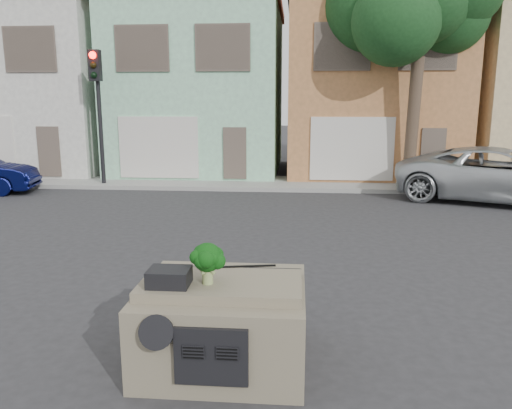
# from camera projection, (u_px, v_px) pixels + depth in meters

# --- Properties ---
(ground_plane) EXTENTS (120.00, 120.00, 0.00)m
(ground_plane) POSITION_uv_depth(u_px,v_px,m) (248.00, 278.00, 9.26)
(ground_plane) COLOR #303033
(ground_plane) RESTS_ON ground
(sidewalk) EXTENTS (40.00, 3.00, 0.15)m
(sidewalk) POSITION_uv_depth(u_px,v_px,m) (274.00, 183.00, 19.49)
(sidewalk) COLOR gray
(sidewalk) RESTS_ON ground
(townhouse_white) EXTENTS (7.20, 8.20, 7.55)m
(townhouse_white) POSITION_uv_depth(u_px,v_px,m) (46.00, 89.00, 23.54)
(townhouse_white) COLOR silver
(townhouse_white) RESTS_ON ground
(townhouse_mint) EXTENTS (7.20, 8.20, 7.55)m
(townhouse_mint) POSITION_uv_depth(u_px,v_px,m) (203.00, 89.00, 22.93)
(townhouse_mint) COLOR #98D7AF
(townhouse_mint) RESTS_ON ground
(townhouse_tan) EXTENTS (7.20, 8.20, 7.55)m
(townhouse_tan) POSITION_uv_depth(u_px,v_px,m) (368.00, 89.00, 22.32)
(townhouse_tan) COLOR #B67846
(townhouse_tan) RESTS_ON ground
(silver_pickup) EXTENTS (7.02, 5.18, 1.77)m
(silver_pickup) POSITION_uv_depth(u_px,v_px,m) (497.00, 202.00, 16.30)
(silver_pickup) COLOR silver
(silver_pickup) RESTS_ON ground
(traffic_signal) EXTENTS (0.40, 0.40, 5.10)m
(traffic_signal) POSITION_uv_depth(u_px,v_px,m) (99.00, 120.00, 18.54)
(traffic_signal) COLOR black
(traffic_signal) RESTS_ON ground
(tree_near) EXTENTS (4.40, 4.00, 8.50)m
(tree_near) POSITION_uv_depth(u_px,v_px,m) (416.00, 72.00, 17.56)
(tree_near) COLOR #18401B
(tree_near) RESTS_ON ground
(car_dashboard) EXTENTS (2.00, 1.80, 1.12)m
(car_dashboard) POSITION_uv_depth(u_px,v_px,m) (224.00, 319.00, 6.22)
(car_dashboard) COLOR #776D57
(car_dashboard) RESTS_ON ground
(instrument_hump) EXTENTS (0.48, 0.38, 0.20)m
(instrument_hump) POSITION_uv_depth(u_px,v_px,m) (169.00, 277.00, 5.79)
(instrument_hump) COLOR black
(instrument_hump) RESTS_ON car_dashboard
(wiper_arm) EXTENTS (0.69, 0.15, 0.02)m
(wiper_arm) POSITION_uv_depth(u_px,v_px,m) (249.00, 266.00, 6.45)
(wiper_arm) COLOR black
(wiper_arm) RESTS_ON car_dashboard
(broccoli) EXTENTS (0.55, 0.55, 0.51)m
(broccoli) POSITION_uv_depth(u_px,v_px,m) (207.00, 263.00, 5.82)
(broccoli) COLOR #0B370B
(broccoli) RESTS_ON car_dashboard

